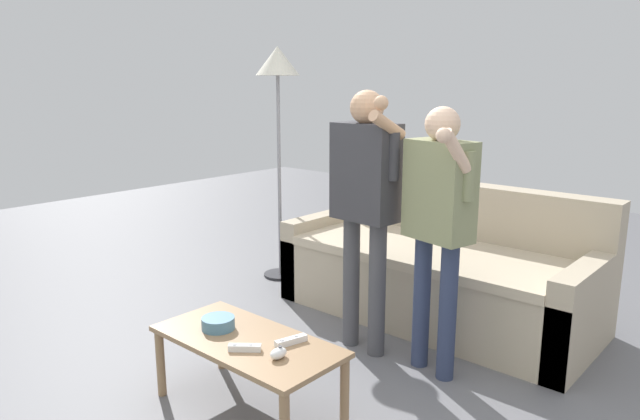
# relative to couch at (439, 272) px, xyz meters

# --- Properties ---
(ground_plane) EXTENTS (12.00, 12.00, 0.00)m
(ground_plane) POSITION_rel_couch_xyz_m (0.09, -1.57, -0.31)
(ground_plane) COLOR slate
(couch) EXTENTS (2.08, 0.93, 0.88)m
(couch) POSITION_rel_couch_xyz_m (0.00, 0.00, 0.00)
(couch) COLOR #B7A88E
(couch) RESTS_ON ground
(coffee_table) EXTENTS (0.96, 0.46, 0.38)m
(coffee_table) POSITION_rel_couch_xyz_m (-0.08, -1.68, 0.02)
(coffee_table) COLOR #997551
(coffee_table) RESTS_ON ground
(snack_bowl) EXTENTS (0.16, 0.16, 0.06)m
(snack_bowl) POSITION_rel_couch_xyz_m (-0.27, -1.70, 0.10)
(snack_bowl) COLOR teal
(snack_bowl) RESTS_ON coffee_table
(game_remote_nunchuk) EXTENTS (0.06, 0.09, 0.05)m
(game_remote_nunchuk) POSITION_rel_couch_xyz_m (0.18, -1.72, 0.10)
(game_remote_nunchuk) COLOR white
(game_remote_nunchuk) RESTS_ON coffee_table
(floor_lamp) EXTENTS (0.34, 0.34, 1.85)m
(floor_lamp) POSITION_rel_couch_xyz_m (-1.40, -0.14, 1.30)
(floor_lamp) COLOR #2D2D33
(floor_lamp) RESTS_ON ground
(player_right) EXTENTS (0.42, 0.39, 1.46)m
(player_right) POSITION_rel_couch_xyz_m (0.39, -0.74, 0.61)
(player_right) COLOR #2D3856
(player_right) RESTS_ON ground
(player_center) EXTENTS (0.45, 0.31, 1.54)m
(player_center) POSITION_rel_couch_xyz_m (-0.07, -0.77, 0.66)
(player_center) COLOR #47474C
(player_center) RESTS_ON ground
(game_remote_wand_near) EXTENTS (0.08, 0.17, 0.03)m
(game_remote_wand_near) POSITION_rel_couch_xyz_m (0.12, -1.58, 0.09)
(game_remote_wand_near) COLOR white
(game_remote_wand_near) RESTS_ON coffee_table
(game_remote_wand_far) EXTENTS (0.14, 0.12, 0.03)m
(game_remote_wand_far) POSITION_rel_couch_xyz_m (0.02, -1.77, 0.09)
(game_remote_wand_far) COLOR white
(game_remote_wand_far) RESTS_ON coffee_table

